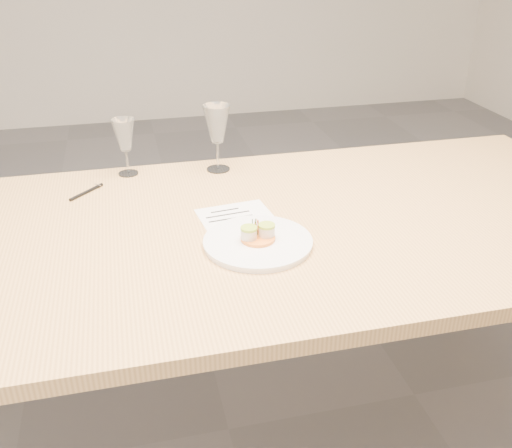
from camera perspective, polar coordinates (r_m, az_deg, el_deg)
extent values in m
plane|color=slate|center=(1.99, -2.76, -19.80)|extent=(7.00, 7.00, 0.00)
cube|color=#E2AA62|center=(1.53, -3.37, -0.98)|extent=(2.40, 1.00, 0.04)
cylinder|color=#E2AA62|center=(2.44, 21.26, -1.42)|extent=(0.07, 0.07, 0.71)
cylinder|color=white|center=(1.43, 0.19, -1.88)|extent=(0.27, 0.27, 0.01)
cylinder|color=white|center=(1.43, 0.19, -1.67)|extent=(0.28, 0.28, 0.01)
cylinder|color=orange|center=(1.43, 0.19, -1.46)|extent=(0.09, 0.09, 0.01)
cylinder|color=beige|center=(1.41, -0.71, -0.98)|extent=(0.04, 0.04, 0.03)
cylinder|color=beige|center=(1.43, 1.08, -0.70)|extent=(0.04, 0.04, 0.03)
cylinder|color=#AEC837|center=(1.41, -0.71, -0.42)|extent=(0.04, 0.04, 0.01)
cylinder|color=#AEC837|center=(1.42, 1.08, -0.15)|extent=(0.04, 0.04, 0.01)
cylinder|color=tan|center=(1.41, 2.72, -2.21)|extent=(0.04, 0.04, 0.00)
cube|color=white|center=(1.54, -1.47, 0.05)|extent=(0.23, 0.27, 0.00)
cube|color=black|center=(1.61, -3.13, 1.37)|extent=(0.08, 0.02, 0.00)
cube|color=black|center=(1.59, -2.83, 0.97)|extent=(0.13, 0.02, 0.00)
cube|color=black|center=(1.56, -2.53, 0.55)|extent=(0.13, 0.02, 0.00)
cube|color=black|center=(1.52, -1.89, -0.32)|extent=(0.13, 0.02, 0.00)
cube|color=black|center=(1.50, -1.55, -0.77)|extent=(0.13, 0.02, 0.00)
cube|color=black|center=(1.47, -1.21, -1.24)|extent=(0.13, 0.02, 0.00)
cylinder|color=black|center=(1.79, -16.60, 3.09)|extent=(0.10, 0.10, 0.01)
cube|color=silver|center=(1.82, -15.57, 3.80)|extent=(0.02, 0.02, 0.00)
cylinder|color=white|center=(1.90, -12.63, 4.97)|extent=(0.06, 0.06, 0.00)
cylinder|color=white|center=(1.89, -12.76, 6.11)|extent=(0.01, 0.01, 0.08)
cone|color=white|center=(1.86, -13.04, 8.68)|extent=(0.07, 0.07, 0.10)
cylinder|color=white|center=(1.90, -3.79, 5.51)|extent=(0.08, 0.08, 0.00)
cylinder|color=white|center=(1.88, -3.83, 6.87)|extent=(0.01, 0.01, 0.09)
cone|color=white|center=(1.84, -3.94, 9.97)|extent=(0.09, 0.09, 0.12)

